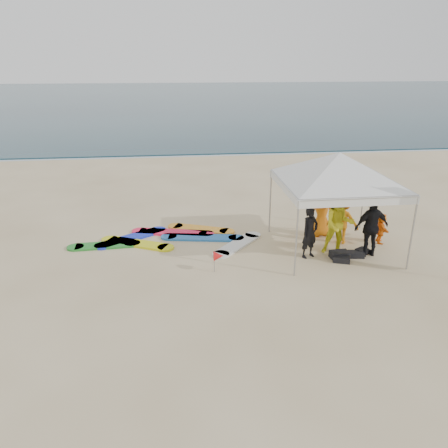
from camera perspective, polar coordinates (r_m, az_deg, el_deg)
The scene contains 13 objects.
ground at distance 11.05m, azimuth 3.23°, elevation -10.58°, with size 120.00×120.00×0.00m, color beige.
ocean at distance 69.53m, azimuth -5.46°, elevation 16.10°, with size 160.00×84.00×0.08m, color #0C2633.
shoreline_foam at distance 28.12m, azimuth -3.10°, elevation 9.05°, with size 160.00×1.20×0.01m, color silver.
person_black_a at distance 13.49m, azimuth 11.14°, elevation -1.11°, with size 0.58×0.38×1.60m, color black.
person_yellow at distance 13.87m, azimuth 14.79°, elevation -0.01°, with size 0.95×0.74×1.95m, color yellow.
person_orange_a at distance 14.78m, azimuth 15.26°, elevation 0.54°, with size 1.04×0.60×1.61m, color orange.
person_black_b at distance 14.01m, azimuth 18.69°, elevation -0.37°, with size 1.11×0.46×1.89m, color black.
person_orange_b at distance 15.20m, azimuth 12.63°, elevation 1.59°, with size 0.85×0.55×1.74m, color orange.
person_seated at distance 15.28m, azimuth 19.83°, elevation -0.52°, with size 0.94×0.30×1.02m, color orange.
canopy_tent at distance 13.59m, azimuth 14.93°, elevation 8.97°, with size 4.74×4.74×3.58m.
marker_pennant at distance 12.42m, azimuth -0.73°, elevation -4.21°, with size 0.28×0.28×0.64m.
gear_pile at distance 13.94m, azimuth 15.75°, elevation -3.94°, with size 1.32×0.85×0.22m.
surfboard_spread at distance 14.92m, azimuth -7.01°, elevation -1.85°, with size 6.10×3.04×0.07m.
Camera 1 is at (-1.70, -9.27, 5.77)m, focal length 35.00 mm.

